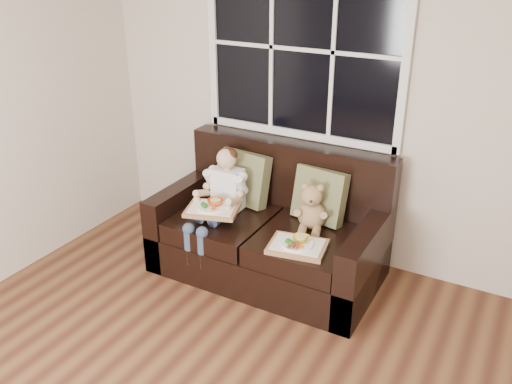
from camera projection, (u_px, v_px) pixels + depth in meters
The scene contains 9 objects.
room_walls at pixel (139, 192), 1.84m from camera, with size 4.52×5.02×2.71m.
window_back at pixel (302, 49), 4.02m from camera, with size 1.62×0.04×1.37m.
loveseat at pixel (271, 234), 4.21m from camera, with size 1.70×0.92×0.96m.
pillow_left at pixel (245, 178), 4.32m from camera, with size 0.45×0.26×0.43m.
pillow_right at pixel (320, 195), 4.04m from camera, with size 0.43×0.24×0.41m.
child at pixel (221, 193), 4.15m from camera, with size 0.34×0.58×0.78m.
teddy_bear at pixel (311, 210), 3.95m from camera, with size 0.25×0.30×0.37m.
tray_left at pixel (212, 208), 4.02m from camera, with size 0.45×0.39×0.09m.
tray_right at pixel (298, 245), 3.72m from camera, with size 0.44×0.36×0.09m.
Camera 1 is at (1.16, -1.27, 2.36)m, focal length 38.00 mm.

